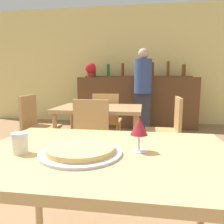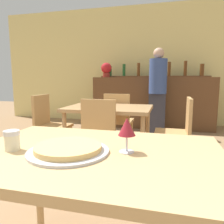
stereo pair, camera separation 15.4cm
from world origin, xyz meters
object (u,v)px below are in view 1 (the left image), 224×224
chair_far_side_back (107,118)px  person_standing (143,88)px  cheese_shaker (20,143)px  pizza_tray (81,150)px  potted_plant (91,69)px  chair_far_side_right (169,127)px  chair_far_side_left (36,123)px  wine_glass (139,127)px  chair_far_side_front (89,136)px

chair_far_side_back → person_standing: bearing=-113.2°
cheese_shaker → person_standing: (0.50, 3.50, 0.11)m
chair_far_side_back → pizza_tray: 2.30m
pizza_tray → potted_plant: potted_plant is taller
pizza_tray → chair_far_side_right: bearing=71.8°
chair_far_side_left → cheese_shaker: size_ratio=9.13×
pizza_tray → cheese_shaker: (-0.27, -0.03, 0.03)m
chair_far_side_left → wine_glass: (1.38, -1.66, 0.36)m
pizza_tray → potted_plant: (-0.95, 4.00, 0.53)m
chair_far_side_front → cheese_shaker: bearing=-89.6°
potted_plant → cheese_shaker: bearing=-80.4°
wine_glass → cheese_shaker: bearing=-168.5°
chair_far_side_left → pizza_tray: 2.09m
chair_far_side_front → pizza_tray: size_ratio=2.34×
chair_far_side_left → potted_plant: (0.18, 2.26, 0.79)m
chair_far_side_right → person_standing: size_ratio=0.52×
chair_far_side_front → chair_far_side_left: same height
chair_far_side_back → cheese_shaker: 2.32m
chair_far_side_front → chair_far_side_back: 1.07m
chair_far_side_left → chair_far_side_right: bearing=-90.0°
wine_glass → potted_plant: bearing=107.1°
cheese_shaker → chair_far_side_left: bearing=115.9°
chair_far_side_back → chair_far_side_left: same height
chair_far_side_back → potted_plant: potted_plant is taller
chair_far_side_right → potted_plant: size_ratio=2.64×
cheese_shaker → wine_glass: size_ratio=0.60×
chair_far_side_left → person_standing: bearing=-38.2°
chair_far_side_back → chair_far_side_right: 1.00m
chair_far_side_right → cheese_shaker: 1.98m
chair_far_side_front → chair_far_side_right: 1.00m
potted_plant → pizza_tray: bearing=-76.6°
wine_glass → chair_far_side_front: bearing=115.5°
cheese_shaker → person_standing: person_standing is taller
chair_far_side_left → cheese_shaker: (0.86, -1.77, 0.29)m
chair_far_side_back → chair_far_side_front: bearing=90.0°
chair_far_side_left → pizza_tray: chair_far_side_left is taller
chair_far_side_back → person_standing: 1.36m
cheese_shaker → wine_glass: bearing=11.5°
chair_far_side_front → potted_plant: 2.99m
chair_far_side_right → cheese_shaker: size_ratio=9.13×
chair_far_side_left → wine_glass: wine_glass is taller
person_standing → potted_plant: (-1.18, 0.53, 0.40)m
chair_far_side_front → chair_far_side_left: (-0.85, 0.54, 0.00)m
chair_far_side_front → wine_glass: bearing=-64.5°
pizza_tray → cheese_shaker: bearing=-173.2°
wine_glass → potted_plant: 4.13m
chair_far_side_left → potted_plant: bearing=-4.5°
chair_far_side_back → person_standing: size_ratio=0.52×
chair_far_side_back → cheese_shaker: (0.01, -2.30, 0.29)m
chair_far_side_back → wine_glass: size_ratio=5.44×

